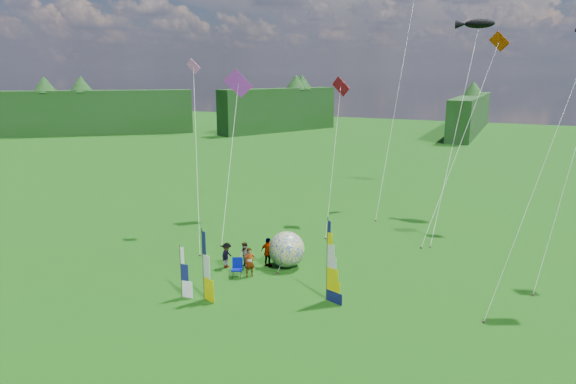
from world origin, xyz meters
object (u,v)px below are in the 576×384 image
at_px(side_banner_far, 181,272).
at_px(spectator_b, 245,255).
at_px(feather_banner_main, 327,261).
at_px(kite_whale, 458,115).
at_px(side_banner_left, 203,265).
at_px(spectator_a, 250,262).
at_px(spectator_c, 227,255).
at_px(camp_chair, 237,268).
at_px(bol_inflatable, 287,249).
at_px(spectator_d, 268,252).

distance_m(side_banner_far, spectator_b, 5.21).
xyz_separation_m(feather_banner_main, spectator_b, (-6.20, 2.15, -1.39)).
relative_size(side_banner_far, spectator_b, 1.75).
xyz_separation_m(side_banner_far, kite_whale, (11.19, 20.09, 7.19)).
bearing_deg(side_banner_left, side_banner_far, -148.47).
xyz_separation_m(feather_banner_main, side_banner_far, (-7.22, -2.92, -0.78)).
distance_m(spectator_a, spectator_c, 2.06).
relative_size(spectator_a, camp_chair, 1.52).
bearing_deg(spectator_a, spectator_c, 117.96).
bearing_deg(feather_banner_main, side_banner_far, -139.00).
relative_size(bol_inflatable, spectator_d, 1.20).
relative_size(camp_chair, kite_whale, 0.07).
relative_size(side_banner_left, bol_inflatable, 1.70).
relative_size(spectator_c, camp_chair, 1.39).
bearing_deg(bol_inflatable, spectator_c, -152.13).
relative_size(spectator_a, spectator_d, 0.94).
xyz_separation_m(feather_banner_main, camp_chair, (-5.88, 0.65, -1.63)).
bearing_deg(side_banner_left, spectator_c, 124.81).
bearing_deg(camp_chair, bol_inflatable, 33.30).
height_order(camp_chair, kite_whale, kite_whale).
bearing_deg(feather_banner_main, spectator_b, 179.84).
distance_m(spectator_b, spectator_d, 1.46).
height_order(feather_banner_main, spectator_c, feather_banner_main).
distance_m(spectator_a, kite_whale, 20.08).
xyz_separation_m(feather_banner_main, spectator_d, (-4.98, 2.94, -1.27)).
height_order(spectator_b, kite_whale, kite_whale).
distance_m(feather_banner_main, side_banner_far, 7.82).
relative_size(bol_inflatable, spectator_b, 1.38).
distance_m(spectator_c, spectator_d, 2.56).
bearing_deg(spectator_d, spectator_c, 35.89).
relative_size(side_banner_far, bol_inflatable, 1.27).
relative_size(bol_inflatable, kite_whale, 0.13).
height_order(side_banner_left, spectator_a, side_banner_left).
height_order(side_banner_far, spectator_c, side_banner_far).
distance_m(side_banner_far, spectator_a, 4.51).
bearing_deg(bol_inflatable, kite_whale, 59.91).
xyz_separation_m(side_banner_far, spectator_b, (1.02, 5.07, -0.61)).
bearing_deg(feather_banner_main, spectator_d, 168.43).
bearing_deg(spectator_b, bol_inflatable, 55.63).
xyz_separation_m(spectator_b, spectator_d, (1.22, 0.79, 0.12)).
bearing_deg(spectator_a, side_banner_far, -160.28).
bearing_deg(bol_inflatable, side_banner_far, -116.98).
bearing_deg(spectator_d, kite_whale, -114.50).
bearing_deg(spectator_b, feather_banner_main, 6.12).
height_order(spectator_b, camp_chair, spectator_b).
height_order(bol_inflatable, spectator_c, bol_inflatable).
relative_size(side_banner_far, camp_chair, 2.47).
bearing_deg(spectator_d, side_banner_left, 87.59).
bearing_deg(spectator_c, spectator_a, -111.51).
relative_size(side_banner_far, spectator_d, 1.52).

